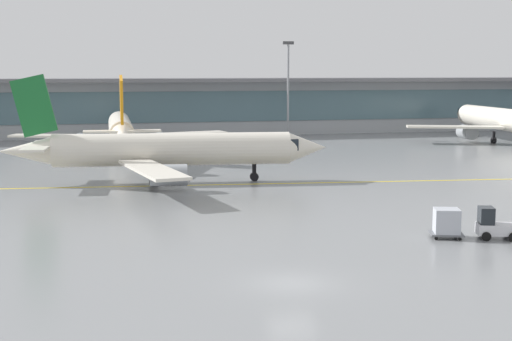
% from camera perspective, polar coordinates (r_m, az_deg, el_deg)
% --- Properties ---
extents(ground_plane, '(400.00, 400.00, 0.00)m').
position_cam_1_polar(ground_plane, '(38.59, 2.78, -8.71)').
color(ground_plane, gray).
extents(taxiway_centreline_stripe, '(109.40, 12.20, 0.01)m').
position_cam_1_polar(taxiway_centreline_stripe, '(70.81, -6.23, -1.16)').
color(taxiway_centreline_stripe, yellow).
rests_on(taxiway_centreline_stripe, ground_plane).
extents(terminal_concourse, '(203.14, 11.00, 9.60)m').
position_cam_1_polar(terminal_concourse, '(125.04, -8.59, 4.93)').
color(terminal_concourse, '#9EA3A8').
rests_on(terminal_concourse, ground_plane).
extents(gate_airplane_1, '(29.12, 31.29, 10.37)m').
position_cam_1_polar(gate_airplane_1, '(101.71, -10.44, 3.23)').
color(gate_airplane_1, silver).
rests_on(gate_airplane_1, ground_plane).
extents(gate_airplane_2, '(31.44, 33.89, 11.22)m').
position_cam_1_polar(gate_airplane_2, '(118.91, 18.60, 3.72)').
color(gate_airplane_2, silver).
rests_on(gate_airplane_2, ground_plane).
extents(taxiing_regional_jet, '(31.97, 29.56, 10.59)m').
position_cam_1_polar(taxiing_regional_jet, '(72.36, -6.79, 1.56)').
color(taxiing_regional_jet, silver).
rests_on(taxiing_regional_jet, ground_plane).
extents(baggage_tug, '(2.91, 2.25, 2.10)m').
position_cam_1_polar(baggage_tug, '(50.63, 17.93, -4.06)').
color(baggage_tug, silver).
rests_on(baggage_tug, ground_plane).
extents(cargo_dolly_lead, '(2.49, 2.17, 1.94)m').
position_cam_1_polar(cargo_dolly_lead, '(49.99, 14.53, -3.89)').
color(cargo_dolly_lead, '#595B60').
rests_on(cargo_dolly_lead, ground_plane).
extents(apron_light_mast_2, '(1.80, 0.36, 15.53)m').
position_cam_1_polar(apron_light_mast_2, '(120.29, 2.49, 6.59)').
color(apron_light_mast_2, gray).
rests_on(apron_light_mast_2, ground_plane).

